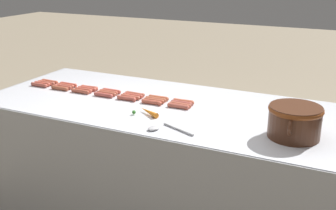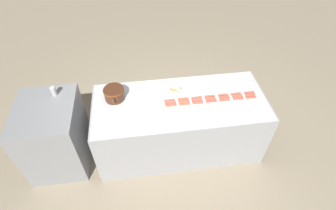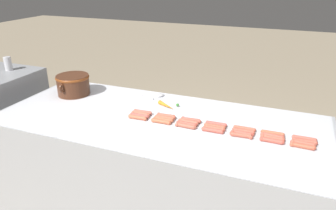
{
  "view_description": "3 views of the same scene",
  "coord_description": "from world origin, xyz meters",
  "px_view_note": "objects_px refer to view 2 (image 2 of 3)",
  "views": [
    {
      "loc": [
        2.2,
        1.09,
        1.77
      ],
      "look_at": [
        0.01,
        0.06,
        0.93
      ],
      "focal_mm": 44.14,
      "sensor_mm": 36.0,
      "label": 1
    },
    {
      "loc": [
        -2.39,
        0.49,
        3.32
      ],
      "look_at": [
        -0.04,
        0.17,
        0.93
      ],
      "focal_mm": 27.93,
      "sensor_mm": 36.0,
      "label": 2
    },
    {
      "loc": [
        -1.88,
        -0.82,
        1.88
      ],
      "look_at": [
        0.05,
        -0.05,
        1.01
      ],
      "focal_mm": 34.6,
      "sensor_mm": 36.0,
      "label": 3
    }
  ],
  "objects_px": {
    "hot_dog_2": "(225,100)",
    "hot_dog_21": "(249,92)",
    "hot_dog_6": "(171,105)",
    "hot_dog_24": "(209,96)",
    "carrot": "(176,90)",
    "hot_dog_5": "(185,104)",
    "hot_dog_14": "(250,94)",
    "hot_dog_22": "(236,94)",
    "hot_dog_3": "(211,101)",
    "soda_can": "(54,91)",
    "bean_pot": "(114,93)",
    "hot_dog_16": "(224,96)",
    "hot_dog_0": "(251,98)",
    "hot_dog_27": "(169,100)",
    "hot_dog_9": "(224,98)",
    "hot_dog_13": "(171,104)",
    "hot_dog_12": "(184,102)",
    "hot_dog_15": "(237,95)",
    "hot_dog_1": "(238,99)",
    "hot_dog_8": "(238,97)",
    "hot_dog_18": "(197,99)",
    "hot_dog_23": "(223,95)",
    "hot_dog_26": "(183,99)",
    "hot_dog_17": "(210,98)",
    "hot_dog_7": "(250,96)",
    "hot_dog_4": "(198,103)",
    "hot_dog_20": "(170,102)",
    "hot_dog_10": "(211,99)",
    "hot_dog_11": "(197,101)",
    "back_cabinet": "(55,136)",
    "hot_dog_25": "(197,97)"
  },
  "relations": [
    {
      "from": "hot_dog_23",
      "to": "hot_dog_11",
      "type": "bearing_deg",
      "value": 100.78
    },
    {
      "from": "hot_dog_14",
      "to": "hot_dog_21",
      "type": "xyz_separation_m",
      "value": [
        0.04,
        0.0,
        0.0
      ]
    },
    {
      "from": "hot_dog_10",
      "to": "hot_dog_27",
      "type": "xyz_separation_m",
      "value": [
        0.06,
        0.54,
        0.0
      ]
    },
    {
      "from": "hot_dog_5",
      "to": "carrot",
      "type": "bearing_deg",
      "value": 13.2
    },
    {
      "from": "hot_dog_4",
      "to": "hot_dog_15",
      "type": "xyz_separation_m",
      "value": [
        0.07,
        -0.54,
        0.0
      ]
    },
    {
      "from": "hot_dog_23",
      "to": "hot_dog_25",
      "type": "distance_m",
      "value": 0.36
    },
    {
      "from": "hot_dog_14",
      "to": "hot_dog_22",
      "type": "height_order",
      "value": "same"
    },
    {
      "from": "hot_dog_0",
      "to": "hot_dog_27",
      "type": "relative_size",
      "value": 1.0
    },
    {
      "from": "hot_dog_3",
      "to": "hot_dog_20",
      "type": "distance_m",
      "value": 0.54
    },
    {
      "from": "back_cabinet",
      "to": "hot_dog_26",
      "type": "xyz_separation_m",
      "value": [
        0.04,
        -1.75,
        0.42
      ]
    },
    {
      "from": "hot_dog_1",
      "to": "hot_dog_8",
      "type": "relative_size",
      "value": 1.0
    },
    {
      "from": "hot_dog_23",
      "to": "hot_dog_0",
      "type": "bearing_deg",
      "value": -106.21
    },
    {
      "from": "hot_dog_20",
      "to": "bean_pot",
      "type": "distance_m",
      "value": 0.73
    },
    {
      "from": "hot_dog_2",
      "to": "hot_dog_5",
      "type": "relative_size",
      "value": 1.0
    },
    {
      "from": "hot_dog_2",
      "to": "hot_dog_23",
      "type": "distance_m",
      "value": 0.1
    },
    {
      "from": "hot_dog_6",
      "to": "carrot",
      "type": "height_order",
      "value": "carrot"
    },
    {
      "from": "hot_dog_23",
      "to": "hot_dog_26",
      "type": "height_order",
      "value": "same"
    },
    {
      "from": "hot_dog_0",
      "to": "hot_dog_17",
      "type": "distance_m",
      "value": 0.54
    },
    {
      "from": "hot_dog_6",
      "to": "carrot",
      "type": "bearing_deg",
      "value": -22.57
    },
    {
      "from": "bean_pot",
      "to": "hot_dog_16",
      "type": "bearing_deg",
      "value": -97.04
    },
    {
      "from": "hot_dog_4",
      "to": "hot_dog_22",
      "type": "height_order",
      "value": "same"
    },
    {
      "from": "hot_dog_3",
      "to": "hot_dog_20",
      "type": "bearing_deg",
      "value": 83.4
    },
    {
      "from": "hot_dog_5",
      "to": "hot_dog_12",
      "type": "distance_m",
      "value": 0.03
    },
    {
      "from": "hot_dog_9",
      "to": "hot_dog_22",
      "type": "distance_m",
      "value": 0.19
    },
    {
      "from": "hot_dog_12",
      "to": "hot_dog_15",
      "type": "xyz_separation_m",
      "value": [
        0.03,
        -0.72,
        0.0
      ]
    },
    {
      "from": "hot_dog_17",
      "to": "hot_dog_21",
      "type": "bearing_deg",
      "value": -86.64
    },
    {
      "from": "hot_dog_21",
      "to": "hot_dog_24",
      "type": "xyz_separation_m",
      "value": [
        0.0,
        0.55,
        0.0
      ]
    },
    {
      "from": "hot_dog_6",
      "to": "hot_dog_24",
      "type": "bearing_deg",
      "value": -79.04
    },
    {
      "from": "hot_dog_14",
      "to": "hot_dog_24",
      "type": "distance_m",
      "value": 0.55
    },
    {
      "from": "hot_dog_2",
      "to": "hot_dog_21",
      "type": "xyz_separation_m",
      "value": [
        0.1,
        -0.36,
        0.0
      ]
    },
    {
      "from": "back_cabinet",
      "to": "bean_pot",
      "type": "relative_size",
      "value": 3.06
    },
    {
      "from": "hot_dog_7",
      "to": "hot_dog_26",
      "type": "distance_m",
      "value": 0.9
    },
    {
      "from": "hot_dog_4",
      "to": "hot_dog_23",
      "type": "distance_m",
      "value": 0.38
    },
    {
      "from": "hot_dog_6",
      "to": "hot_dog_9",
      "type": "xyz_separation_m",
      "value": [
        0.03,
        -0.72,
        0.0
      ]
    },
    {
      "from": "hot_dog_8",
      "to": "hot_dog_21",
      "type": "height_order",
      "value": "same"
    },
    {
      "from": "hot_dog_5",
      "to": "hot_dog_16",
      "type": "height_order",
      "value": "same"
    },
    {
      "from": "hot_dog_17",
      "to": "hot_dog_18",
      "type": "height_order",
      "value": "same"
    },
    {
      "from": "hot_dog_7",
      "to": "hot_dog_5",
      "type": "bearing_deg",
      "value": 92.33
    },
    {
      "from": "hot_dog_3",
      "to": "soda_can",
      "type": "relative_size",
      "value": 1.17
    },
    {
      "from": "hot_dog_0",
      "to": "hot_dog_3",
      "type": "distance_m",
      "value": 0.54
    },
    {
      "from": "hot_dog_17",
      "to": "hot_dog_23",
      "type": "bearing_deg",
      "value": -80.0
    },
    {
      "from": "hot_dog_2",
      "to": "hot_dog_15",
      "type": "relative_size",
      "value": 1.0
    },
    {
      "from": "hot_dog_12",
      "to": "hot_dog_27",
      "type": "height_order",
      "value": "same"
    },
    {
      "from": "hot_dog_2",
      "to": "hot_dog_3",
      "type": "xyz_separation_m",
      "value": [
        -0.0,
        0.18,
        0.0
      ]
    },
    {
      "from": "hot_dog_7",
      "to": "bean_pot",
      "type": "height_order",
      "value": "bean_pot"
    },
    {
      "from": "hot_dog_14",
      "to": "hot_dog_20",
      "type": "relative_size",
      "value": 1.0
    },
    {
      "from": "hot_dog_27",
      "to": "bean_pot",
      "type": "height_order",
      "value": "bean_pot"
    },
    {
      "from": "hot_dog_18",
      "to": "hot_dog_6",
      "type": "bearing_deg",
      "value": 100.81
    },
    {
      "from": "hot_dog_9",
      "to": "hot_dog_13",
      "type": "relative_size",
      "value": 1.0
    },
    {
      "from": "hot_dog_25",
      "to": "soda_can",
      "type": "relative_size",
      "value": 1.17
    }
  ]
}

